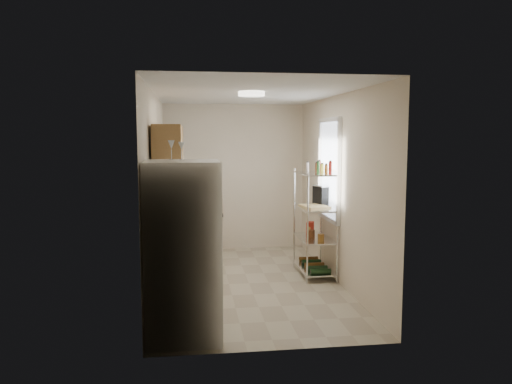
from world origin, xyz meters
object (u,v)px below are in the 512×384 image
refrigerator (183,250)px  espresso_machine (322,195)px  cutting_board (314,206)px  rice_cooker (179,212)px  frying_pan_large (178,209)px

refrigerator → espresso_machine: refrigerator is taller
cutting_board → espresso_machine: 0.30m
refrigerator → rice_cooker: bearing=92.3°
frying_pan_large → cutting_board: size_ratio=0.56×
cutting_board → espresso_machine: (0.17, 0.21, 0.14)m
refrigerator → cutting_board: (1.85, 2.00, 0.13)m
frying_pan_large → cutting_board: 2.11m
espresso_machine → frying_pan_large: bearing=147.7°
rice_cooker → cutting_board: size_ratio=0.67×
rice_cooker → frying_pan_large: size_ratio=1.19×
rice_cooker → espresso_machine: bearing=11.1°
refrigerator → cutting_board: bearing=47.2°
refrigerator → espresso_machine: size_ratio=5.94×
espresso_machine → rice_cooker: bearing=173.2°
refrigerator → frying_pan_large: refrigerator is taller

